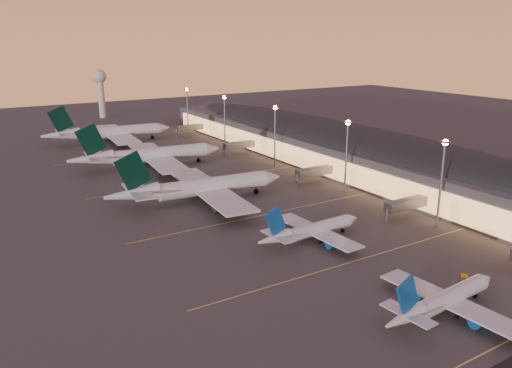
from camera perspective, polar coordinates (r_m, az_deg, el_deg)
The scene contains 12 objects.
ground at distance 130.08m, azimuth 9.77°, elevation -7.86°, with size 700.00×700.00×0.00m, color #403E3C.
airliner_narrow_south at distance 107.28m, azimuth 20.59°, elevation -12.39°, with size 33.68×30.16×12.03m.
airliner_narrow_north at distance 135.23m, azimuth 6.29°, elevation -5.30°, with size 34.10×30.46×12.19m.
airliner_wide_near at distance 166.58m, azimuth -6.55°, elevation -0.42°, with size 61.50×56.25×19.67m.
airliner_wide_mid at distance 215.13m, azimuth -12.24°, elevation 3.21°, with size 64.63×59.16×20.67m.
airliner_wide_far at distance 272.22m, azimuth -16.45°, elevation 5.65°, with size 65.97×60.19×21.11m.
terminal_building at distance 218.61m, azimuth 9.66°, elevation 4.49°, with size 56.35×255.00×17.46m.
light_masts at distance 195.19m, azimuth 5.46°, elevation 5.86°, with size 2.20×217.20×25.90m.
radar_tower at distance 360.83m, azimuth -17.36°, elevation 10.69°, with size 9.00×9.00×32.50m.
lane_markings at distance 159.90m, azimuth 0.33°, elevation -2.94°, with size 90.00×180.36×0.00m.
baggage_tug_a at distance 124.47m, azimuth 24.04°, elevation -10.05°, with size 3.65×2.55×1.02m.
baggage_tug_b at distance 123.84m, azimuth 22.70°, elevation -10.00°, with size 3.86×3.35×1.11m.
Camera 1 is at (-79.84, -88.10, 52.77)m, focal length 35.00 mm.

